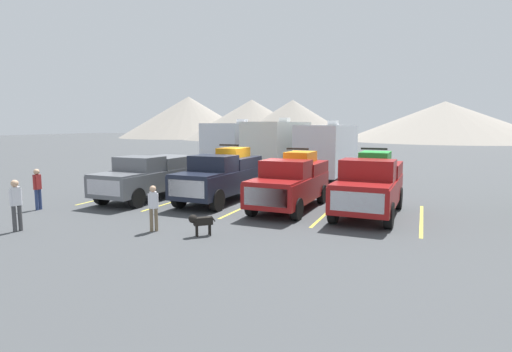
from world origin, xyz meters
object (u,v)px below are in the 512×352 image
Objects in this scene: pickup_truck_b at (221,175)px; camper_trailer_b at (279,146)px; camper_trailer_c at (329,149)px; dog at (200,221)px; pickup_truck_d at (370,184)px; person_b at (16,202)px; camper_trailer_a at (237,145)px; pickup_truck_a at (149,175)px; pickup_truck_c at (291,181)px; person_a at (153,205)px; person_c at (37,186)px.

pickup_truck_b is 0.62× the size of camper_trailer_b.
camper_trailer_c is 15.12m from dog.
pickup_truck_d is 0.61× the size of camper_trailer_b.
person_b is 6.21m from dog.
pickup_truck_b is 6.03m from dog.
pickup_truck_a is at bearing -89.35° from camper_trailer_a.
pickup_truck_a is 7.02m from pickup_truck_c.
pickup_truck_c reaches higher than person_a.
pickup_truck_b is at bearing 175.04° from pickup_truck_c.
person_a is at bearing -99.82° from camper_trailer_c.
camper_trailer_a reaches higher than camper_trailer_c.
pickup_truck_d is (10.24, 0.30, 0.10)m from pickup_truck_a.
pickup_truck_d is 3.10× the size of person_b.
person_c is (-12.91, -4.27, -0.22)m from pickup_truck_d.
camper_trailer_c is at bearing 80.18° from person_a.
camper_trailer_c is (-0.50, 9.71, 0.85)m from pickup_truck_c.
camper_trailer_a is at bearing 135.91° from pickup_truck_d.
camper_trailer_a is at bearing 104.62° from person_a.
pickup_truck_d reaches higher than pickup_truck_c.
person_c reaches higher than person_a.
pickup_truck_d is at bearing -53.87° from camper_trailer_b.
camper_trailer_b is (-0.41, 9.44, 0.90)m from pickup_truck_b.
pickup_truck_c is at bearing -54.60° from camper_trailer_a.
pickup_truck_b is 0.60× the size of camper_trailer_c.
pickup_truck_d is 8.31m from person_a.
dog is at bearing -69.70° from pickup_truck_b.
pickup_truck_b is 3.48m from pickup_truck_c.
camper_trailer_c is 5.30× the size of person_c.
pickup_truck_d is at bearing 18.28° from person_c.
pickup_truck_d reaches higher than pickup_truck_a.
camper_trailer_a is 4.30× the size of person_c.
person_c is (-2.68, -3.97, -0.13)m from pickup_truck_a.
camper_trailer_a is 0.84× the size of camper_trailer_b.
pickup_truck_a is 8.03× the size of dog.
person_a is (-2.61, -15.07, -1.12)m from camper_trailer_c.
camper_trailer_b is 17.19m from person_b.
camper_trailer_b is at bearing -5.15° from camper_trailer_a.
pickup_truck_d is at bearing 40.21° from person_a.
camper_trailer_a is at bearing 110.59° from pickup_truck_b.
camper_trailer_c is (6.51, 10.01, 0.89)m from pickup_truck_a.
camper_trailer_b is 3.38m from camper_trailer_c.
pickup_truck_a reaches higher than dog.
camper_trailer_c is 15.33m from person_a.
camper_trailer_b reaches higher than camper_trailer_a.
pickup_truck_c is 10.19m from person_b.
person_b is at bearing -146.22° from pickup_truck_d.
person_c is (-5.80, -14.00, -1.12)m from camper_trailer_b.
camper_trailer_c is at bearing 72.49° from pickup_truck_b.
pickup_truck_b is 7.66× the size of dog.
camper_trailer_b is (3.25, -0.29, 0.05)m from camper_trailer_a.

